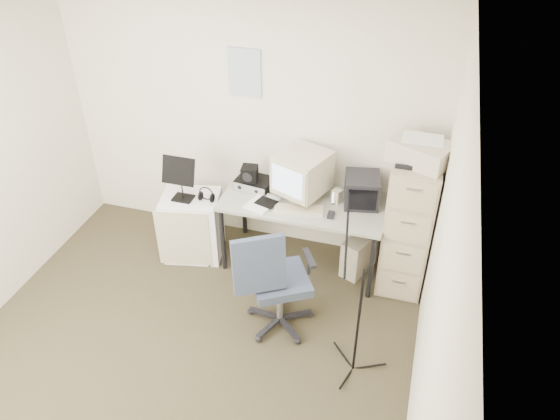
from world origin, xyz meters
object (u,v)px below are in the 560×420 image
(office_chair, at_px, (280,279))
(side_cart, at_px, (193,226))
(desk, at_px, (303,232))
(filing_cabinet, at_px, (408,223))

(office_chair, relative_size, side_cart, 1.53)
(office_chair, height_order, side_cart, office_chair)
(desk, distance_m, office_chair, 0.85)
(filing_cabinet, height_order, office_chair, filing_cabinet)
(desk, bearing_deg, office_chair, -88.87)
(filing_cabinet, xyz_separation_m, office_chair, (-0.93, -0.87, -0.14))
(side_cart, bearing_deg, office_chair, -43.99)
(filing_cabinet, height_order, side_cart, filing_cabinet)
(filing_cabinet, bearing_deg, office_chair, -137.17)
(side_cart, bearing_deg, filing_cabinet, -6.67)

